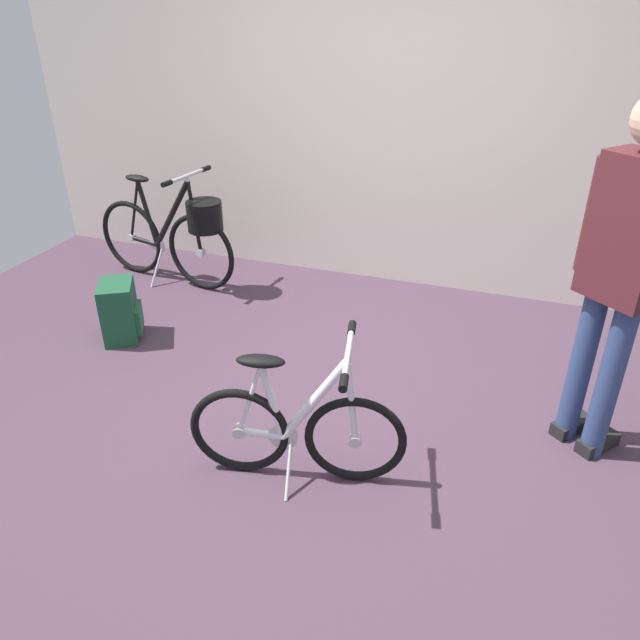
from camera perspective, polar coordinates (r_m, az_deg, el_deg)
ground_plane at (r=3.31m, az=-1.94°, el=-9.78°), size 6.04×6.04×0.00m
back_wall at (r=4.58m, az=7.35°, el=20.37°), size 6.04×0.10×2.82m
folding_bike_foreground at (r=2.83m, az=-2.25°, el=-10.10°), size 1.00×0.53×0.73m
display_bike_left at (r=4.80m, az=-13.41°, el=8.00°), size 1.28×0.53×0.90m
visitor_near_wall at (r=2.97m, az=26.69°, el=4.67°), size 0.42×0.39×1.73m
backpack_on_floor at (r=4.19m, az=-18.33°, el=0.78°), size 0.33×0.36×0.40m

